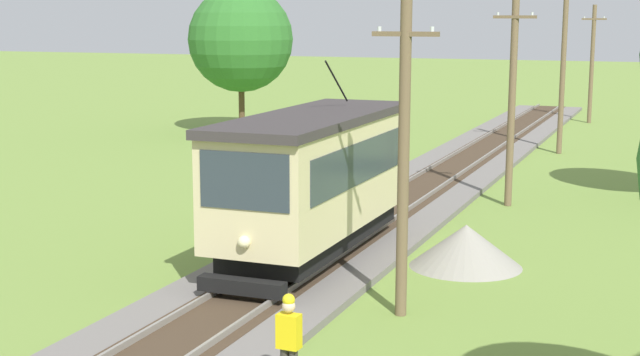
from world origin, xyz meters
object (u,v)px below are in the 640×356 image
(red_tram, at_px, (314,178))
(utility_pole_near_tram, at_px, (404,154))
(utility_pole_distant, at_px, (592,63))
(utility_pole_far, at_px, (563,58))
(track_worker, at_px, (289,341))
(gravel_pile, at_px, (466,246))
(tree_left_near, at_px, (241,39))
(utility_pole_mid, at_px, (512,97))

(red_tram, distance_m, utility_pole_near_tram, 4.83)
(red_tram, height_order, utility_pole_distant, utility_pole_distant)
(utility_pole_distant, bearing_deg, utility_pole_near_tram, -90.00)
(utility_pole_far, bearing_deg, track_worker, -90.88)
(red_tram, xyz_separation_m, track_worker, (2.84, -8.20, -1.21))
(red_tram, height_order, track_worker, red_tram)
(gravel_pile, distance_m, track_worker, 9.23)
(utility_pole_far, height_order, gravel_pile, utility_pole_far)
(utility_pole_distant, xyz_separation_m, tree_left_near, (-16.79, -12.10, 1.46))
(gravel_pile, height_order, track_worker, track_worker)
(utility_pole_mid, height_order, tree_left_near, tree_left_near)
(utility_pole_near_tram, height_order, track_worker, utility_pole_near_tram)
(tree_left_near, bearing_deg, utility_pole_distant, 35.77)
(utility_pole_mid, xyz_separation_m, gravel_pile, (0.41, -8.21, -3.08))
(utility_pole_mid, xyz_separation_m, utility_pole_distant, (-0.00, 26.16, -0.09))
(utility_pole_near_tram, relative_size, tree_left_near, 0.86)
(red_tram, bearing_deg, utility_pole_near_tram, -44.84)
(track_worker, bearing_deg, utility_pole_far, 2.38)
(utility_pole_mid, bearing_deg, utility_pole_distant, 90.00)
(utility_pole_near_tram, relative_size, gravel_pile, 2.35)
(utility_pole_near_tram, height_order, utility_pole_far, utility_pole_far)
(utility_pole_far, distance_m, gravel_pile, 21.45)
(utility_pole_near_tram, bearing_deg, gravel_pile, 84.52)
(tree_left_near, bearing_deg, red_tram, -59.90)
(utility_pole_distant, distance_m, track_worker, 43.63)
(red_tram, xyz_separation_m, tree_left_near, (-13.49, 23.26, 2.79))
(track_worker, relative_size, tree_left_near, 0.23)
(utility_pole_mid, relative_size, track_worker, 3.95)
(utility_pole_far, relative_size, gravel_pile, 2.98)
(utility_pole_mid, height_order, utility_pole_distant, utility_pole_mid)
(red_tram, distance_m, tree_left_near, 27.03)
(utility_pole_near_tram, xyz_separation_m, track_worker, (-0.47, -4.91, -2.45))
(gravel_pile, bearing_deg, utility_pole_mid, 92.86)
(gravel_pile, bearing_deg, track_worker, -95.46)
(utility_pole_far, bearing_deg, utility_pole_near_tram, -90.00)
(tree_left_near, bearing_deg, gravel_pile, -52.32)
(utility_pole_far, bearing_deg, utility_pole_distant, 90.00)
(track_worker, distance_m, tree_left_near, 35.67)
(utility_pole_mid, distance_m, utility_pole_far, 12.91)
(utility_pole_mid, relative_size, utility_pole_distant, 1.03)
(utility_pole_near_tram, height_order, utility_pole_mid, utility_pole_mid)
(utility_pole_near_tram, xyz_separation_m, utility_pole_far, (0.00, 25.38, 0.89))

